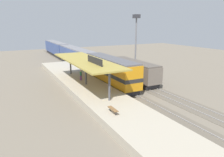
{
  "coord_description": "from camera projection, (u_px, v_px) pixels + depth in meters",
  "views": [
    {
      "loc": [
        -15.47,
        -29.57,
        9.91
      ],
      "look_at": [
        -1.38,
        -2.49,
        2.0
      ],
      "focal_mm": 33.73,
      "sensor_mm": 36.0,
      "label": 1
    }
  ],
  "objects": [
    {
      "name": "platform_bench",
      "position": [
        113.0,
        109.0,
        21.84
      ],
      "size": [
        0.44,
        1.7,
        0.5
      ],
      "color": "#333338",
      "rests_on": "platform"
    },
    {
      "name": "passenger_carriage_rear",
      "position": [
        56.0,
        48.0,
        68.13
      ],
      "size": [
        2.9,
        20.0,
        4.24
      ],
      "color": "#28282D",
      "rests_on": "track_near"
    },
    {
      "name": "locomotive",
      "position": [
        110.0,
        71.0,
        34.79
      ],
      "size": [
        2.93,
        14.43,
        4.44
      ],
      "color": "#28282D",
      "rests_on": "track_near"
    },
    {
      "name": "track_far",
      "position": [
        136.0,
        82.0,
        36.83
      ],
      "size": [
        3.2,
        110.0,
        0.16
      ],
      "color": "#5F5649",
      "rests_on": "ground"
    },
    {
      "name": "platform",
      "position": [
        86.0,
        87.0,
        32.62
      ],
      "size": [
        6.0,
        44.0,
        0.9
      ],
      "primitive_type": "cube",
      "color": "#A89E89",
      "rests_on": "ground"
    },
    {
      "name": "passenger_carriage_front",
      "position": [
        76.0,
        57.0,
        50.27
      ],
      "size": [
        2.9,
        20.0,
        4.24
      ],
      "color": "#28282D",
      "rests_on": "track_near"
    },
    {
      "name": "station_canopy",
      "position": [
        86.0,
        61.0,
        31.51
      ],
      "size": [
        5.2,
        18.0,
        4.7
      ],
      "color": "#47474C",
      "rests_on": "platform"
    },
    {
      "name": "freight_car",
      "position": [
        134.0,
        71.0,
        36.95
      ],
      "size": [
        2.8,
        12.0,
        3.54
      ],
      "color": "#28282D",
      "rests_on": "track_far"
    },
    {
      "name": "person_waiting",
      "position": [
        81.0,
        75.0,
        34.53
      ],
      "size": [
        0.34,
        0.34,
        1.71
      ],
      "color": "#663375",
      "rests_on": "platform"
    },
    {
      "name": "light_mast",
      "position": [
        136.0,
        32.0,
        40.53
      ],
      "size": [
        1.1,
        1.1,
        11.7
      ],
      "color": "slate",
      "rests_on": "ground"
    },
    {
      "name": "ground_plane",
      "position": [
        123.0,
        84.0,
        35.68
      ],
      "size": [
        120.0,
        120.0,
        0.0
      ],
      "primitive_type": "plane",
      "color": "#706656"
    },
    {
      "name": "track_near",
      "position": [
        112.0,
        86.0,
        34.78
      ],
      "size": [
        3.2,
        110.0,
        0.16
      ],
      "color": "#5F5649",
      "rests_on": "ground"
    }
  ]
}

